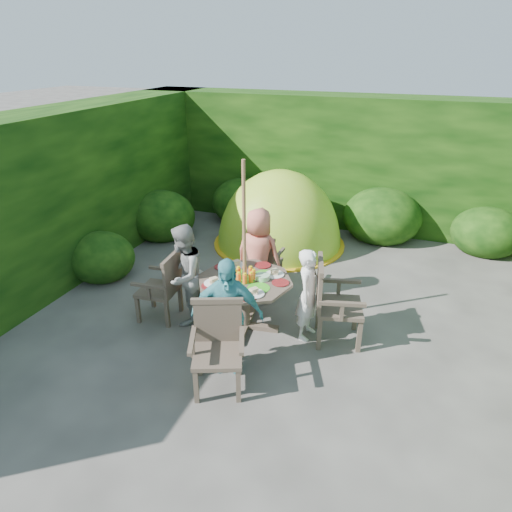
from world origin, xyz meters
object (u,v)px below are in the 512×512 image
(child_front, at_px, (227,315))
(dome_tent, at_px, (279,244))
(garden_chair_right, at_px, (332,301))
(garden_chair_left, at_px, (163,286))
(child_left, at_px, (184,275))
(child_right, at_px, (309,294))
(parasol_pole, at_px, (244,250))
(garden_chair_back, at_px, (262,260))
(patio_table, at_px, (245,287))
(garden_chair_front, at_px, (218,345))
(child_back, at_px, (259,255))

(child_front, height_order, dome_tent, dome_tent)
(garden_chair_right, bearing_deg, garden_chair_left, 82.85)
(child_left, xyz_separation_m, child_front, (0.90, -0.68, 0.01))
(child_right, bearing_deg, garden_chair_left, 103.60)
(parasol_pole, bearing_deg, garden_chair_back, 98.43)
(parasol_pole, distance_m, child_left, 0.91)
(garden_chair_left, height_order, dome_tent, dome_tent)
(patio_table, distance_m, garden_chair_front, 1.11)
(garden_chair_left, bearing_deg, child_back, 128.74)
(garden_chair_right, xyz_separation_m, child_back, (-1.19, 0.66, 0.13))
(garden_chair_right, relative_size, child_right, 0.86)
(garden_chair_right, height_order, child_right, child_right)
(parasol_pole, distance_m, garden_chair_right, 1.22)
(garden_chair_left, relative_size, child_front, 0.67)
(garden_chair_left, bearing_deg, child_right, 92.70)
(parasol_pole, distance_m, child_front, 0.90)
(dome_tent, bearing_deg, child_back, -74.50)
(garden_chair_back, bearing_deg, garden_chair_front, 99.63)
(child_back, distance_m, dome_tent, 2.11)
(garden_chair_back, distance_m, child_right, 1.38)
(garden_chair_back, distance_m, child_front, 1.92)
(child_back, bearing_deg, garden_chair_left, 46.25)
(child_front, bearing_deg, child_back, 82.43)
(child_right, relative_size, child_front, 0.87)
(garden_chair_back, relative_size, child_front, 0.63)
(patio_table, distance_m, child_back, 0.80)
(garden_chair_front, xyz_separation_m, child_front, (-0.02, 0.30, 0.18))
(child_right, bearing_deg, parasol_pole, 103.49)
(parasol_pole, relative_size, child_left, 1.64)
(patio_table, bearing_deg, child_front, -82.53)
(garden_chair_front, bearing_deg, garden_chair_right, 30.45)
(parasol_pole, xyz_separation_m, garden_chair_right, (1.08, 0.14, -0.56))
(child_front, bearing_deg, garden_chair_left, 136.53)
(garden_chair_right, bearing_deg, child_front, 118.93)
(child_back, height_order, dome_tent, dome_tent)
(garden_chair_back, height_order, dome_tent, dome_tent)
(dome_tent, bearing_deg, child_front, -75.23)
(garden_chair_front, bearing_deg, patio_table, 74.75)
(garden_chair_left, height_order, garden_chair_front, garden_chair_front)
(garden_chair_right, distance_m, child_right, 0.29)
(child_back, bearing_deg, garden_chair_front, 99.50)
(child_left, distance_m, dome_tent, 2.97)
(garden_chair_back, bearing_deg, patio_table, 100.69)
(garden_chair_back, relative_size, garden_chair_front, 0.91)
(child_right, height_order, child_back, child_back)
(child_back, height_order, child_front, child_front)
(parasol_pole, relative_size, garden_chair_front, 2.38)
(child_left, bearing_deg, child_front, 45.06)
(garden_chair_back, relative_size, child_back, 0.63)
(child_left, height_order, child_front, child_front)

